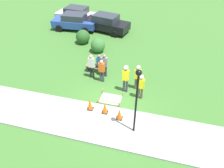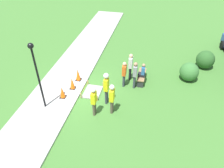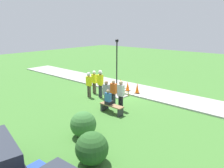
# 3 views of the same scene
# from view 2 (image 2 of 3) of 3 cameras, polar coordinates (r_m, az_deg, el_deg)

# --- Properties ---
(ground_plane) EXTENTS (60.00, 60.00, 0.00)m
(ground_plane) POSITION_cam_2_polar(r_m,az_deg,el_deg) (13.19, -7.96, -2.05)
(ground_plane) COLOR #3D702D
(sidewalk) EXTENTS (28.00, 2.81, 0.10)m
(sidewalk) POSITION_cam_2_polar(r_m,az_deg,el_deg) (13.65, -13.53, -1.03)
(sidewalk) COLOR #9E9E99
(sidewalk) RESTS_ON ground_plane
(wet_concrete_patch) EXTENTS (1.35, 1.03, 0.34)m
(wet_concrete_patch) POSITION_cam_2_polar(r_m,az_deg,el_deg) (13.06, -5.11, -2.05)
(wet_concrete_patch) COLOR gray
(wet_concrete_patch) RESTS_ON ground_plane
(traffic_cone_near_patch) EXTENTS (0.34, 0.34, 0.79)m
(traffic_cone_near_patch) POSITION_cam_2_polar(r_m,az_deg,el_deg) (13.82, -8.87, 2.40)
(traffic_cone_near_patch) COLOR black
(traffic_cone_near_patch) RESTS_ON sidewalk
(traffic_cone_far_patch) EXTENTS (0.34, 0.34, 0.73)m
(traffic_cone_far_patch) POSITION_cam_2_polar(r_m,az_deg,el_deg) (13.17, -10.35, 0.16)
(traffic_cone_far_patch) COLOR black
(traffic_cone_far_patch) RESTS_ON sidewalk
(traffic_cone_sidewalk_edge) EXTENTS (0.34, 0.34, 0.71)m
(traffic_cone_sidewalk_edge) POSITION_cam_2_polar(r_m,az_deg,el_deg) (12.63, -12.86, -2.12)
(traffic_cone_sidewalk_edge) COLOR black
(traffic_cone_sidewalk_edge) RESTS_ON sidewalk
(park_bench) EXTENTS (1.50, 0.44, 0.52)m
(park_bench) POSITION_cam_2_polar(r_m,az_deg,el_deg) (13.88, 7.71, 2.01)
(park_bench) COLOR #2D2D33
(park_bench) RESTS_ON ground_plane
(person_seated_on_bench) EXTENTS (0.36, 0.44, 0.89)m
(person_seated_on_bench) POSITION_cam_2_polar(r_m,az_deg,el_deg) (13.42, 8.00, 3.30)
(person_seated_on_bench) COLOR black
(person_seated_on_bench) RESTS_ON park_bench
(worker_supervisor) EXTENTS (0.40, 0.26, 1.79)m
(worker_supervisor) POSITION_cam_2_polar(r_m,az_deg,el_deg) (11.08, -0.02, -3.26)
(worker_supervisor) COLOR brown
(worker_supervisor) RESTS_ON ground_plane
(worker_assistant) EXTENTS (0.40, 0.28, 1.96)m
(worker_assistant) POSITION_cam_2_polar(r_m,az_deg,el_deg) (11.59, -1.49, -0.35)
(worker_assistant) COLOR #383D47
(worker_assistant) RESTS_ON ground_plane
(worker_trainee) EXTENTS (0.40, 0.25, 1.73)m
(worker_trainee) POSITION_cam_2_polar(r_m,az_deg,el_deg) (11.03, -4.78, -3.93)
(worker_trainee) COLOR brown
(worker_trainee) RESTS_ON ground_plane
(bystander_in_orange_shirt) EXTENTS (0.40, 0.22, 1.68)m
(bystander_in_orange_shirt) POSITION_cam_2_polar(r_m,az_deg,el_deg) (13.03, 3.19, 2.95)
(bystander_in_orange_shirt) COLOR #383D47
(bystander_in_orange_shirt) RESTS_ON ground_plane
(bystander_in_gray_shirt) EXTENTS (0.40, 0.24, 1.81)m
(bystander_in_gray_shirt) POSITION_cam_2_polar(r_m,az_deg,el_deg) (13.62, 4.85, 4.93)
(bystander_in_gray_shirt) COLOR black
(bystander_in_gray_shirt) RESTS_ON ground_plane
(bystander_in_white_shirt) EXTENTS (0.40, 0.23, 1.75)m
(bystander_in_white_shirt) POSITION_cam_2_polar(r_m,az_deg,el_deg) (12.94, 6.02, 2.75)
(bystander_in_white_shirt) COLOR #383D47
(bystander_in_white_shirt) RESTS_ON ground_plane
(lamppost_near) EXTENTS (0.28, 0.28, 3.78)m
(lamppost_near) POSITION_cam_2_polar(r_m,az_deg,el_deg) (11.06, -19.25, 4.05)
(lamppost_near) COLOR black
(lamppost_near) RESTS_ON sidewalk
(shrub_rounded_near) EXTENTS (1.19, 1.19, 1.19)m
(shrub_rounded_near) POSITION_cam_2_polar(r_m,az_deg,el_deg) (14.58, 19.51, 3.05)
(shrub_rounded_near) COLOR #387033
(shrub_rounded_near) RESTS_ON ground_plane
(shrub_rounded_mid) EXTENTS (1.22, 1.22, 1.22)m
(shrub_rounded_mid) POSITION_cam_2_polar(r_m,az_deg,el_deg) (16.28, 23.20, 5.90)
(shrub_rounded_mid) COLOR #285623
(shrub_rounded_mid) RESTS_ON ground_plane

